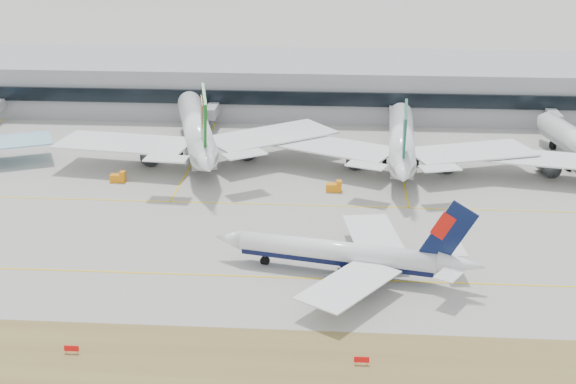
# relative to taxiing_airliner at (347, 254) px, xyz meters

# --- Properties ---
(ground) EXTENTS (3000.00, 3000.00, 0.00)m
(ground) POSITION_rel_taxiing_airliner_xyz_m (-16.21, 3.02, -3.94)
(ground) COLOR gray
(ground) RESTS_ON ground
(taxiing_airliner) EXTENTS (48.19, 41.29, 16.34)m
(taxiing_airliner) POSITION_rel_taxiing_airliner_xyz_m (0.00, 0.00, 0.00)
(taxiing_airliner) COLOR white
(taxiing_airliner) RESTS_ON ground
(widebody_eva) EXTENTS (69.35, 69.21, 25.52)m
(widebody_eva) POSITION_rel_taxiing_airliner_xyz_m (-38.04, 64.36, 2.84)
(widebody_eva) COLOR white
(widebody_eva) RESTS_ON ground
(widebody_cathay) EXTENTS (65.07, 63.68, 23.22)m
(widebody_cathay) POSITION_rel_taxiing_airliner_xyz_m (13.25, 61.06, 2.23)
(widebody_cathay) COLOR white
(widebody_cathay) RESTS_ON ground
(terminal) EXTENTS (280.00, 43.10, 15.00)m
(terminal) POSITION_rel_taxiing_airliner_xyz_m (-16.21, 117.86, 3.56)
(terminal) COLOR gray
(terminal) RESTS_ON ground
(hold_sign_left) EXTENTS (2.20, 0.15, 1.35)m
(hold_sign_left) POSITION_rel_taxiing_airliner_xyz_m (-40.29, -28.98, -3.06)
(hold_sign_left) COLOR red
(hold_sign_left) RESTS_ON ground
(hold_sign_right) EXTENTS (2.20, 0.15, 1.35)m
(hold_sign_right) POSITION_rel_taxiing_airliner_xyz_m (2.29, -28.98, -3.06)
(hold_sign_right) COLOR red
(hold_sign_right) RESTS_ON ground
(gse_c) EXTENTS (3.55, 2.00, 2.60)m
(gse_c) POSITION_rel_taxiing_airliner_xyz_m (-2.79, 42.10, -2.89)
(gse_c) COLOR orange
(gse_c) RESTS_ON ground
(gse_b) EXTENTS (3.55, 2.00, 2.60)m
(gse_b) POSITION_rel_taxiing_airliner_xyz_m (-53.39, 44.91, -2.89)
(gse_b) COLOR orange
(gse_b) RESTS_ON ground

